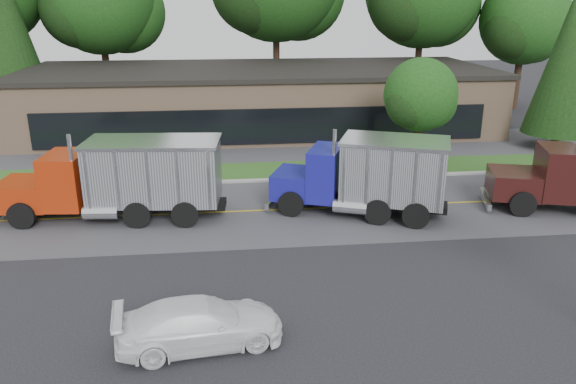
# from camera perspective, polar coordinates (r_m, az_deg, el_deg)

# --- Properties ---
(ground) EXTENTS (140.00, 140.00, 0.00)m
(ground) POSITION_cam_1_polar(r_m,az_deg,el_deg) (16.66, -4.04, -13.09)
(ground) COLOR #2D2D31
(ground) RESTS_ON ground
(road) EXTENTS (60.00, 8.00, 0.02)m
(road) POSITION_cam_1_polar(r_m,az_deg,el_deg) (24.76, -4.99, -2.00)
(road) COLOR #55555A
(road) RESTS_ON ground
(center_line) EXTENTS (60.00, 0.12, 0.01)m
(center_line) POSITION_cam_1_polar(r_m,az_deg,el_deg) (24.76, -4.99, -2.00)
(center_line) COLOR gold
(center_line) RESTS_ON ground
(curb) EXTENTS (60.00, 0.30, 0.12)m
(curb) POSITION_cam_1_polar(r_m,az_deg,el_deg) (28.72, -5.24, 0.98)
(curb) COLOR #9E9E99
(curb) RESTS_ON ground
(grass_verge) EXTENTS (60.00, 3.40, 0.03)m
(grass_verge) POSITION_cam_1_polar(r_m,az_deg,el_deg) (30.43, -5.33, 2.02)
(grass_verge) COLOR #2E6221
(grass_verge) RESTS_ON ground
(far_parking) EXTENTS (60.00, 7.00, 0.02)m
(far_parking) POSITION_cam_1_polar(r_m,az_deg,el_deg) (35.25, -5.53, 4.38)
(far_parking) COLOR #55555A
(far_parking) RESTS_ON ground
(strip_mall) EXTENTS (32.00, 12.00, 4.00)m
(strip_mall) POSITION_cam_1_polar(r_m,az_deg,el_deg) (40.77, -2.95, 9.31)
(strip_mall) COLOR tan
(strip_mall) RESTS_ON ground
(tree_far_b) EXTENTS (9.39, 8.84, 13.39)m
(tree_far_b) POSITION_cam_1_polar(r_m,az_deg,el_deg) (49.14, -18.38, 17.74)
(tree_far_b) COLOR #382619
(tree_far_b) RESTS_ON ground
(tree_far_e) EXTENTS (7.60, 7.15, 10.84)m
(tree_far_e) POSITION_cam_1_polar(r_m,az_deg,el_deg) (51.49, 22.93, 15.42)
(tree_far_e) COLOR #382619
(tree_far_e) RESTS_ON ground
(evergreen_left) EXTENTS (5.53, 5.53, 12.56)m
(evergreen_left) POSITION_cam_1_polar(r_m,az_deg,el_deg) (46.82, -26.78, 14.69)
(evergreen_left) COLOR #382619
(evergreen_left) RESTS_ON ground
(evergreen_right) EXTENTS (4.28, 4.28, 9.72)m
(evergreen_right) POSITION_cam_1_polar(r_m,az_deg,el_deg) (38.23, 26.52, 11.80)
(evergreen_right) COLOR #382619
(evergreen_right) RESTS_ON ground
(tree_verge) EXTENTS (4.18, 3.94, 5.97)m
(tree_verge) POSITION_cam_1_polar(r_m,az_deg,el_deg) (31.41, 13.37, 9.24)
(tree_verge) COLOR #382619
(tree_verge) RESTS_ON ground
(dump_truck_red) EXTENTS (9.50, 3.40, 3.36)m
(dump_truck_red) POSITION_cam_1_polar(r_m,az_deg,el_deg) (24.42, -16.30, 1.48)
(dump_truck_red) COLOR black
(dump_truck_red) RESTS_ON ground
(dump_truck_blue) EXTENTS (7.73, 4.97, 3.36)m
(dump_truck_blue) POSITION_cam_1_polar(r_m,az_deg,el_deg) (24.11, 8.24, 1.82)
(dump_truck_blue) COLOR black
(dump_truck_blue) RESTS_ON ground
(rally_car) EXTENTS (4.65, 2.41, 1.29)m
(rally_car) POSITION_cam_1_polar(r_m,az_deg,el_deg) (15.56, -8.95, -13.04)
(rally_car) COLOR white
(rally_car) RESTS_ON ground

